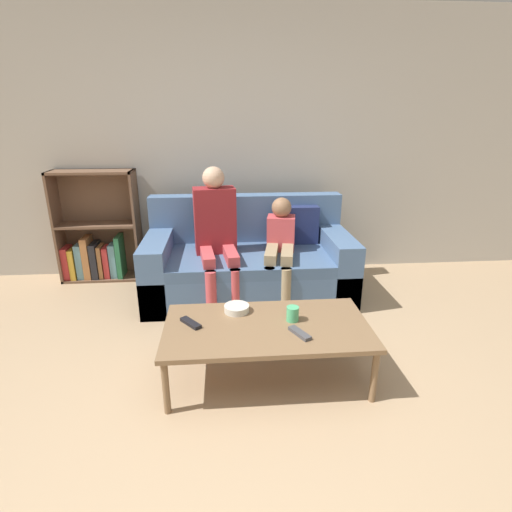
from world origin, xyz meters
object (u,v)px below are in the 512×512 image
object	(u,v)px
couch	(249,264)
tv_remote_1	(191,323)
snack_bowl	(237,308)
bookshelf	(97,240)
person_adult	(216,227)
person_child	(280,244)
cup_near	(293,314)
coffee_table	(267,329)
tv_remote_0	(300,333)

from	to	relation	value
couch	tv_remote_1	distance (m)	1.33
couch	snack_bowl	xyz separation A→B (m)	(-0.15, -1.10, 0.10)
bookshelf	person_adult	world-z (taller)	person_adult
couch	tv_remote_1	xyz separation A→B (m)	(-0.45, -1.25, 0.09)
bookshelf	person_child	xyz separation A→B (m)	(1.78, -0.65, 0.12)
cup_near	snack_bowl	distance (m)	0.38
bookshelf	person_child	world-z (taller)	bookshelf
couch	bookshelf	bearing A→B (deg)	161.34
bookshelf	tv_remote_1	xyz separation A→B (m)	(1.06, -1.76, -0.03)
person_adult	cup_near	xyz separation A→B (m)	(0.49, -1.16, -0.26)
person_adult	cup_near	size ratio (longest dim) A/B	12.51
bookshelf	person_child	distance (m)	1.90
coffee_table	tv_remote_0	world-z (taller)	tv_remote_0
tv_remote_0	snack_bowl	bearing A→B (deg)	110.36
cup_near	tv_remote_1	size ratio (longest dim) A/B	0.58
coffee_table	tv_remote_1	xyz separation A→B (m)	(-0.47, 0.05, 0.04)
person_adult	cup_near	world-z (taller)	person_adult
couch	snack_bowl	distance (m)	1.11
couch	cup_near	bearing A→B (deg)	-81.14
coffee_table	tv_remote_0	distance (m)	0.23
tv_remote_1	tv_remote_0	bearing A→B (deg)	-53.89
couch	tv_remote_1	size ratio (longest dim) A/B	11.35
couch	bookshelf	size ratio (longest dim) A/B	1.67
bookshelf	coffee_table	size ratio (longest dim) A/B	0.86
person_adult	tv_remote_0	bearing A→B (deg)	-76.36
couch	person_child	bearing A→B (deg)	-28.03
tv_remote_0	bookshelf	bearing A→B (deg)	104.10
person_adult	person_child	xyz separation A→B (m)	(0.56, -0.05, -0.15)
person_adult	person_child	world-z (taller)	person_adult
tv_remote_1	person_child	bearing A→B (deg)	18.32
cup_near	tv_remote_1	xyz separation A→B (m)	(-0.64, 0.00, -0.04)
tv_remote_1	snack_bowl	distance (m)	0.33
bookshelf	cup_near	xyz separation A→B (m)	(1.70, -1.76, 0.01)
person_child	bookshelf	bearing A→B (deg)	170.53
snack_bowl	person_adult	bearing A→B (deg)	97.85
couch	tv_remote_1	world-z (taller)	couch
cup_near	person_adult	bearing A→B (deg)	112.84
couch	person_child	xyz separation A→B (m)	(0.27, -0.14, 0.24)
cup_near	snack_bowl	bearing A→B (deg)	156.54
person_adult	tv_remote_1	size ratio (longest dim) A/B	7.32
person_child	cup_near	distance (m)	1.11
couch	snack_bowl	bearing A→B (deg)	-98.04
coffee_table	person_child	bearing A→B (deg)	78.14
tv_remote_1	snack_bowl	bearing A→B (deg)	-11.62
tv_remote_0	snack_bowl	distance (m)	0.49
person_child	tv_remote_1	bearing A→B (deg)	-112.27
person_adult	person_child	size ratio (longest dim) A/B	1.31
tv_remote_1	snack_bowl	xyz separation A→B (m)	(0.29, 0.15, 0.01)
person_adult	tv_remote_0	world-z (taller)	person_adult
bookshelf	cup_near	size ratio (longest dim) A/B	11.61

